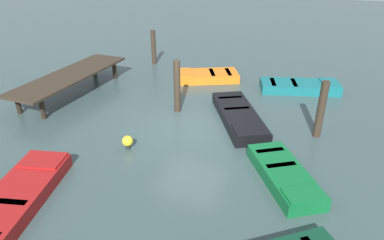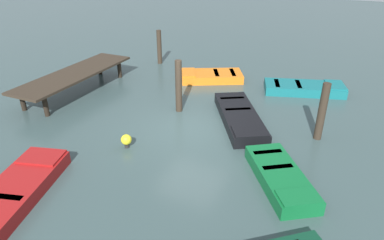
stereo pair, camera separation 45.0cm
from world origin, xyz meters
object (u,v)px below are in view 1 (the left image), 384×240
Objects in this scene: rowboat_black at (239,116)px; rowboat_green at (284,175)px; rowboat_orange at (207,76)px; mooring_piling_mid_left at (154,47)px; mooring_piling_center at (321,110)px; dock_segment at (70,76)px; marker_buoy at (128,141)px; rowboat_red at (16,198)px; rowboat_teal at (300,86)px; mooring_piling_near_right at (177,87)px.

rowboat_green is (-3.15, -2.31, 0.00)m from rowboat_black.
rowboat_orange is 1.76× the size of mooring_piling_mid_left.
dock_segment is at bearing 92.25° from mooring_piling_center.
mooring_piling_mid_left reaches higher than rowboat_orange.
rowboat_green is 6.44× the size of marker_buoy.
marker_buoy is (-7.26, -0.04, 0.07)m from rowboat_orange.
rowboat_black is 4.73m from rowboat_orange.
rowboat_green is at bearing -75.56° from rowboat_red.
mooring_piling_mid_left is at bearing 155.30° from rowboat_teal.
rowboat_orange is at bearing -178.96° from rowboat_green.
rowboat_teal is 1.77× the size of mooring_piling_near_right.
mooring_piling_center is 6.70m from marker_buoy.
rowboat_teal is at bearing 125.94° from rowboat_black.
dock_segment is at bearing -172.87° from rowboat_teal.
rowboat_black is 8.37m from mooring_piling_mid_left.
rowboat_orange is (4.21, -4.97, -0.63)m from dock_segment.
mooring_piling_mid_left is 3.98× the size of marker_buoy.
rowboat_black is at bearing -179.19° from rowboat_green.
rowboat_green is at bearing -132.62° from mooring_piling_mid_left.
rowboat_orange is at bearing 166.42° from rowboat_teal.
marker_buoy is (-3.05, -5.01, -0.56)m from dock_segment.
rowboat_orange is 6.91m from mooring_piling_center.
rowboat_red is (-6.61, -3.91, -0.63)m from dock_segment.
mooring_piling_near_right reaches higher than marker_buoy.
rowboat_red is 9.80m from mooring_piling_center.
rowboat_black is 8.49× the size of marker_buoy.
dock_segment is 1.54× the size of rowboat_black.
marker_buoy is (-3.34, 0.22, -0.79)m from mooring_piling_near_right.
rowboat_teal is 4.44m from mooring_piling_center.
marker_buoy is at bearing -34.80° from rowboat_red.
mooring_piling_center reaches higher than rowboat_black.
mooring_piling_center is 1.09× the size of mooring_piling_mid_left.
rowboat_green is (-6.94, -5.14, 0.00)m from rowboat_orange.
mooring_piling_center is 5.47m from mooring_piling_near_right.
mooring_piling_mid_left reaches higher than rowboat_black.
mooring_piling_near_right is at bearing -157.15° from rowboat_green.
marker_buoy is at bearing 176.30° from mooring_piling_near_right.
mooring_piling_near_right reaches higher than rowboat_red.
rowboat_orange is 1.62× the size of mooring_piling_center.
mooring_piling_center is at bearing -118.03° from mooring_piling_mid_left.
rowboat_orange is at bearing 0.30° from marker_buoy.
rowboat_green is 1.44× the size of mooring_piling_near_right.
mooring_piling_center is at bearing 117.51° from rowboat_orange.
marker_buoy reaches higher than rowboat_teal.
rowboat_black is at bearing 97.72° from rowboat_orange.
dock_segment reaches higher than rowboat_orange.
mooring_piling_near_right is 6.59m from mooring_piling_mid_left.
mooring_piling_mid_left is (5.06, 9.51, -0.08)m from mooring_piling_center.
rowboat_orange is 7.26m from marker_buoy.
mooring_piling_near_right reaches higher than rowboat_teal.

